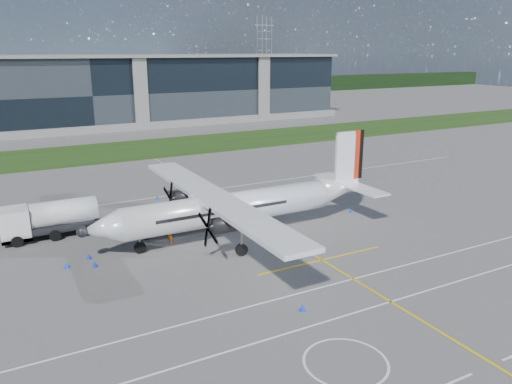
{
  "coord_description": "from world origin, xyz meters",
  "views": [
    {
      "loc": [
        -19.65,
        -36.6,
        16.53
      ],
      "look_at": [
        2.15,
        3.78,
        3.46
      ],
      "focal_mm": 35.0,
      "sensor_mm": 36.0,
      "label": 1
    }
  ],
  "objects_px": {
    "turboprop_aircraft": "(239,189)",
    "fuel_tanker_truck": "(43,220)",
    "pylon_east": "(264,54)",
    "safety_cone_portwing": "(302,307)",
    "safety_cone_nose_stbd": "(89,256)",
    "safety_cone_fwd": "(66,265)",
    "safety_cone_stbdwing": "(158,197)",
    "ground_crew_person": "(170,232)",
    "baggage_tug": "(153,224)",
    "safety_cone_tail": "(351,210)",
    "safety_cone_nose_port": "(95,264)"
  },
  "relations": [
    {
      "from": "pylon_east",
      "to": "turboprop_aircraft",
      "type": "bearing_deg",
      "value": -120.03
    },
    {
      "from": "safety_cone_nose_stbd",
      "to": "safety_cone_nose_port",
      "type": "bearing_deg",
      "value": -86.67
    },
    {
      "from": "safety_cone_stbdwing",
      "to": "safety_cone_tail",
      "type": "relative_size",
      "value": 1.0
    },
    {
      "from": "turboprop_aircraft",
      "to": "safety_cone_fwd",
      "type": "height_order",
      "value": "turboprop_aircraft"
    },
    {
      "from": "safety_cone_nose_port",
      "to": "safety_cone_stbdwing",
      "type": "distance_m",
      "value": 18.71
    },
    {
      "from": "safety_cone_nose_stbd",
      "to": "safety_cone_portwing",
      "type": "height_order",
      "value": "same"
    },
    {
      "from": "fuel_tanker_truck",
      "to": "safety_cone_nose_stbd",
      "type": "height_order",
      "value": "fuel_tanker_truck"
    },
    {
      "from": "safety_cone_nose_stbd",
      "to": "safety_cone_portwing",
      "type": "xyz_separation_m",
      "value": [
        10.78,
        -15.44,
        0.0
      ]
    },
    {
      "from": "ground_crew_person",
      "to": "safety_cone_stbdwing",
      "type": "distance_m",
      "value": 14.11
    },
    {
      "from": "baggage_tug",
      "to": "safety_cone_stbdwing",
      "type": "relative_size",
      "value": 6.88
    },
    {
      "from": "safety_cone_portwing",
      "to": "pylon_east",
      "type": "bearing_deg",
      "value": 61.52
    },
    {
      "from": "safety_cone_nose_stbd",
      "to": "safety_cone_stbdwing",
      "type": "height_order",
      "value": "same"
    },
    {
      "from": "fuel_tanker_truck",
      "to": "safety_cone_tail",
      "type": "relative_size",
      "value": 17.77
    },
    {
      "from": "safety_cone_nose_port",
      "to": "safety_cone_tail",
      "type": "relative_size",
      "value": 1.0
    },
    {
      "from": "safety_cone_nose_stbd",
      "to": "ground_crew_person",
      "type": "bearing_deg",
      "value": 1.21
    },
    {
      "from": "fuel_tanker_truck",
      "to": "safety_cone_nose_stbd",
      "type": "distance_m",
      "value": 7.54
    },
    {
      "from": "turboprop_aircraft",
      "to": "fuel_tanker_truck",
      "type": "distance_m",
      "value": 18.09
    },
    {
      "from": "pylon_east",
      "to": "baggage_tug",
      "type": "relative_size",
      "value": 8.72
    },
    {
      "from": "baggage_tug",
      "to": "ground_crew_person",
      "type": "distance_m",
      "value": 2.96
    },
    {
      "from": "pylon_east",
      "to": "safety_cone_nose_stbd",
      "type": "distance_m",
      "value": 177.44
    },
    {
      "from": "ground_crew_person",
      "to": "safety_cone_nose_stbd",
      "type": "relative_size",
      "value": 4.13
    },
    {
      "from": "safety_cone_portwing",
      "to": "safety_cone_fwd",
      "type": "relative_size",
      "value": 1.0
    },
    {
      "from": "pylon_east",
      "to": "fuel_tanker_truck",
      "type": "bearing_deg",
      "value": -125.95
    },
    {
      "from": "safety_cone_nose_stbd",
      "to": "safety_cone_fwd",
      "type": "distance_m",
      "value": 2.13
    },
    {
      "from": "turboprop_aircraft",
      "to": "safety_cone_stbdwing",
      "type": "height_order",
      "value": "turboprop_aircraft"
    },
    {
      "from": "ground_crew_person",
      "to": "safety_cone_nose_stbd",
      "type": "distance_m",
      "value": 7.1
    },
    {
      "from": "fuel_tanker_truck",
      "to": "baggage_tug",
      "type": "relative_size",
      "value": 2.58
    },
    {
      "from": "safety_cone_nose_stbd",
      "to": "safety_cone_stbdwing",
      "type": "relative_size",
      "value": 1.0
    },
    {
      "from": "ground_crew_person",
      "to": "safety_cone_tail",
      "type": "bearing_deg",
      "value": -81.72
    },
    {
      "from": "pylon_east",
      "to": "safety_cone_portwing",
      "type": "height_order",
      "value": "pylon_east"
    },
    {
      "from": "baggage_tug",
      "to": "safety_cone_tail",
      "type": "bearing_deg",
      "value": -9.92
    },
    {
      "from": "pylon_east",
      "to": "safety_cone_portwing",
      "type": "distance_m",
      "value": 185.05
    },
    {
      "from": "ground_crew_person",
      "to": "safety_cone_stbdwing",
      "type": "xyz_separation_m",
      "value": [
        3.19,
        13.73,
        -0.78
      ]
    },
    {
      "from": "ground_crew_person",
      "to": "safety_cone_nose_port",
      "type": "bearing_deg",
      "value": 116.23
    },
    {
      "from": "safety_cone_stbdwing",
      "to": "safety_cone_tail",
      "type": "bearing_deg",
      "value": -41.03
    },
    {
      "from": "safety_cone_nose_port",
      "to": "turboprop_aircraft",
      "type": "bearing_deg",
      "value": 4.47
    },
    {
      "from": "ground_crew_person",
      "to": "safety_cone_portwing",
      "type": "relative_size",
      "value": 4.13
    },
    {
      "from": "safety_cone_nose_stbd",
      "to": "safety_cone_fwd",
      "type": "height_order",
      "value": "same"
    },
    {
      "from": "safety_cone_portwing",
      "to": "fuel_tanker_truck",
      "type": "bearing_deg",
      "value": 120.96
    },
    {
      "from": "pylon_east",
      "to": "safety_cone_fwd",
      "type": "height_order",
      "value": "pylon_east"
    },
    {
      "from": "ground_crew_person",
      "to": "safety_cone_stbdwing",
      "type": "bearing_deg",
      "value": -2.88
    },
    {
      "from": "safety_cone_nose_port",
      "to": "safety_cone_tail",
      "type": "distance_m",
      "value": 26.7
    },
    {
      "from": "ground_crew_person",
      "to": "safety_cone_fwd",
      "type": "xyz_separation_m",
      "value": [
        -8.94,
        -1.15,
        -0.78
      ]
    },
    {
      "from": "baggage_tug",
      "to": "safety_cone_tail",
      "type": "distance_m",
      "value": 20.66
    },
    {
      "from": "pylon_east",
      "to": "safety_cone_stbdwing",
      "type": "xyz_separation_m",
      "value": [
        -88.49,
        -132.82,
        -14.75
      ]
    },
    {
      "from": "ground_crew_person",
      "to": "safety_cone_portwing",
      "type": "xyz_separation_m",
      "value": [
        3.72,
        -15.59,
        -0.78
      ]
    },
    {
      "from": "turboprop_aircraft",
      "to": "ground_crew_person",
      "type": "height_order",
      "value": "turboprop_aircraft"
    },
    {
      "from": "turboprop_aircraft",
      "to": "baggage_tug",
      "type": "height_order",
      "value": "turboprop_aircraft"
    },
    {
      "from": "ground_crew_person",
      "to": "safety_cone_nose_port",
      "type": "xyz_separation_m",
      "value": [
        -6.95,
        -2.0,
        -0.78
      ]
    },
    {
      "from": "safety_cone_nose_stbd",
      "to": "safety_cone_tail",
      "type": "xyz_separation_m",
      "value": [
        26.78,
        -0.51,
        0.0
      ]
    }
  ]
}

